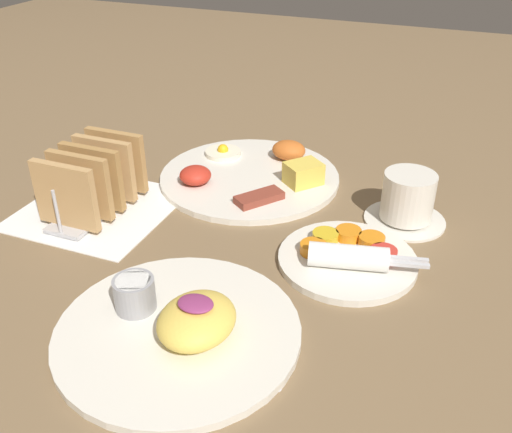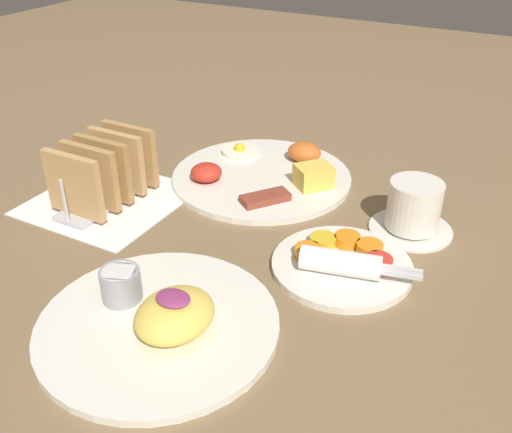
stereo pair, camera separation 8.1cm
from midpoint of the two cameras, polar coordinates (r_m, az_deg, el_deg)
The scene contains 8 objects.
ground_plane at distance 0.80m, azimuth -2.42°, elevation -2.70°, with size 3.00×3.00×0.00m, color brown.
napkin_flat at distance 0.93m, azimuth -12.18°, elevation 1.57°, with size 0.22×0.22×0.00m.
plate_breakfast at distance 0.97m, azimuth 3.25°, elevation 4.19°, with size 0.30×0.30×0.05m.
plate_condiments at distance 0.76m, azimuth 11.67°, elevation -4.61°, with size 0.20×0.18×0.04m.
plate_foreground at distance 0.66m, azimuth -6.16°, elevation -10.21°, with size 0.28×0.28×0.06m.
toast_rack at distance 0.90m, azimuth -12.52°, elevation 4.35°, with size 0.10×0.18×0.10m.
coffee_cup at distance 0.85m, azimuth 18.11°, elevation 0.63°, with size 0.12×0.12×0.08m.
teaspoon at distance 0.62m, azimuth 1.34°, elevation -14.41°, with size 0.10×0.10×0.01m.
Camera 2 is at (0.39, -0.55, 0.44)m, focal length 40.00 mm.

